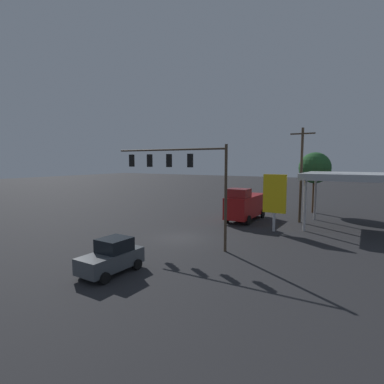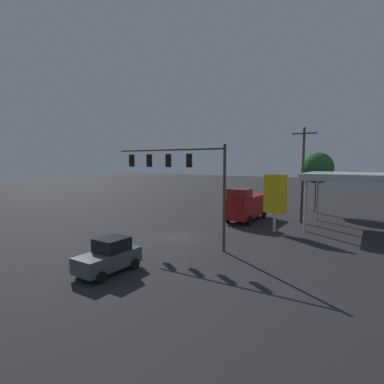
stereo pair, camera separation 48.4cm
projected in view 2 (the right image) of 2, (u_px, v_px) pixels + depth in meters
name	position (u px, v px, depth m)	size (l,w,h in m)	color
ground_plane	(179.00, 238.00, 24.89)	(200.00, 200.00, 0.00)	#262628
traffic_signal_assembly	(178.00, 169.00, 22.57)	(9.77, 0.43, 7.52)	#473828
utility_pole	(303.00, 173.00, 30.40)	(2.40, 0.26, 9.72)	#473828
gas_station_canopy	(358.00, 177.00, 27.30)	(8.93, 7.40, 5.25)	#B2B7BC
price_sign	(275.00, 195.00, 26.75)	(2.07, 0.27, 5.18)	#B7B7BC
delivery_truck	(246.00, 205.00, 31.93)	(2.62, 6.82, 3.58)	maroon
hatchback_crossing	(109.00, 256.00, 17.11)	(2.05, 3.85, 1.97)	#474C51
street_tree	(317.00, 168.00, 36.24)	(3.79, 3.79, 7.44)	#4C331E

